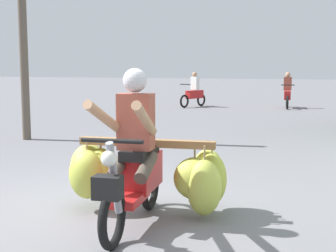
{
  "coord_description": "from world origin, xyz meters",
  "views": [
    {
      "loc": [
        2.68,
        -4.49,
        1.59
      ],
      "look_at": [
        0.8,
        0.66,
        0.9
      ],
      "focal_mm": 50.21,
      "sensor_mm": 36.0,
      "label": 1
    }
  ],
  "objects_px": {
    "motorbike_main_loaded": "(140,170)",
    "motorbike_distant_ahead_left": "(287,94)",
    "utility_pole": "(22,20)",
    "motorbike_distant_ahead_right": "(194,93)"
  },
  "relations": [
    {
      "from": "motorbike_main_loaded",
      "to": "motorbike_distant_ahead_left",
      "type": "xyz_separation_m",
      "value": [
        0.06,
        14.28,
        0.07
      ]
    },
    {
      "from": "utility_pole",
      "to": "motorbike_main_loaded",
      "type": "bearing_deg",
      "value": -42.07
    },
    {
      "from": "utility_pole",
      "to": "motorbike_distant_ahead_right",
      "type": "bearing_deg",
      "value": 84.19
    },
    {
      "from": "motorbike_distant_ahead_left",
      "to": "utility_pole",
      "type": "relative_size",
      "value": 0.31
    },
    {
      "from": "motorbike_main_loaded",
      "to": "utility_pole",
      "type": "bearing_deg",
      "value": 137.93
    },
    {
      "from": "motorbike_distant_ahead_right",
      "to": "utility_pole",
      "type": "height_order",
      "value": "utility_pole"
    },
    {
      "from": "motorbike_distant_ahead_left",
      "to": "motorbike_distant_ahead_right",
      "type": "bearing_deg",
      "value": -168.8
    },
    {
      "from": "motorbike_distant_ahead_left",
      "to": "motorbike_distant_ahead_right",
      "type": "relative_size",
      "value": 1.05
    },
    {
      "from": "motorbike_main_loaded",
      "to": "utility_pole",
      "type": "height_order",
      "value": "utility_pole"
    },
    {
      "from": "motorbike_main_loaded",
      "to": "motorbike_distant_ahead_left",
      "type": "distance_m",
      "value": 14.28
    }
  ]
}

